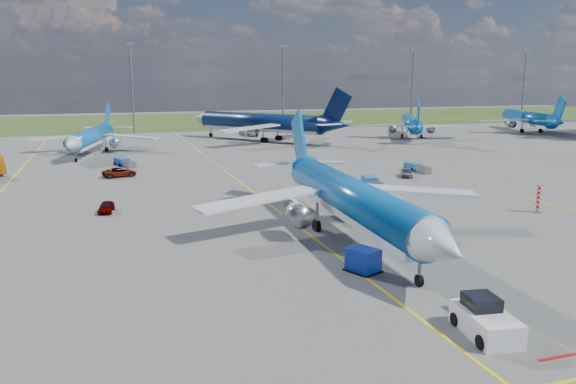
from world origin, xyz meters
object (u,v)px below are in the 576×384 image
object	(u,v)px
bg_jet_n	(261,141)
bg_jet_nnw	(93,153)
service_car_c	(407,173)
warning_post	(539,198)
bg_jet_ene	(527,132)
uld_container	(363,260)
baggage_tug_e	(417,168)
main_airliner	(350,236)
service_car_a	(106,207)
bg_jet_ne	(411,137)
baggage_tug_c	(124,163)
pushback_tug	(485,320)
service_car_b	(120,172)
baggage_tug_w	(372,183)

from	to	relation	value
bg_jet_n	bg_jet_nnw	bearing A→B (deg)	-21.29
service_car_c	warning_post	bearing A→B (deg)	-55.78
warning_post	bg_jet_ene	bearing A→B (deg)	49.88
uld_container	service_car_c	size ratio (longest dim) A/B	0.53
warning_post	baggage_tug_e	world-z (taller)	warning_post
uld_container	main_airliner	bearing A→B (deg)	47.43
service_car_a	warning_post	bearing A→B (deg)	-8.31
bg_jet_nnw	bg_jet_ne	size ratio (longest dim) A/B	0.95
warning_post	bg_jet_n	xyz separation A→B (m)	(-9.70, 75.44, -1.50)
baggage_tug_c	warning_post	bearing A→B (deg)	-71.37
pushback_tug	service_car_b	bearing A→B (deg)	114.34
warning_post	bg_jet_nnw	size ratio (longest dim) A/B	0.09
bg_jet_ene	service_car_b	xyz separation A→B (m)	(-103.98, -37.97, 0.66)
pushback_tug	bg_jet_n	bearing A→B (deg)	89.37
warning_post	bg_jet_nnw	distance (m)	79.03
uld_container	service_car_b	world-z (taller)	uld_container
baggage_tug_c	bg_jet_ene	bearing A→B (deg)	-7.37
uld_container	baggage_tug_c	xyz separation A→B (m)	(-14.85, 57.45, -0.30)
baggage_tug_c	service_car_b	bearing A→B (deg)	-118.11
bg_jet_nnw	bg_jet_ne	bearing A→B (deg)	18.64
uld_container	baggage_tug_e	size ratio (longest dim) A/B	0.40
service_car_c	baggage_tug_c	bearing A→B (deg)	177.96
uld_container	service_car_a	xyz separation A→B (m)	(-17.83, 25.24, -0.27)
bg_jet_ene	main_airliner	distance (m)	114.36
bg_jet_ne	baggage_tug_e	world-z (taller)	bg_jet_ne
baggage_tug_w	baggage_tug_e	size ratio (longest dim) A/B	1.04
baggage_tug_c	baggage_tug_e	xyz separation A→B (m)	(42.03, -19.22, -0.01)
bg_jet_nnw	service_car_a	distance (m)	50.42
baggage_tug_w	bg_jet_ne	bearing A→B (deg)	65.29
bg_jet_n	uld_container	xyz separation A→B (m)	(-15.92, -86.53, 0.86)
pushback_tug	baggage_tug_w	bearing A→B (deg)	79.44
pushback_tug	service_car_a	world-z (taller)	pushback_tug
warning_post	service_car_a	distance (m)	45.71
bg_jet_ene	main_airliner	size ratio (longest dim) A/B	1.00
bg_jet_nnw	service_car_b	world-z (taller)	bg_jet_nnw
warning_post	service_car_b	size ratio (longest dim) A/B	0.63
pushback_tug	service_car_b	xyz separation A→B (m)	(-17.80, 58.75, -0.17)
bg_jet_ne	pushback_tug	bearing A→B (deg)	87.67
warning_post	uld_container	size ratio (longest dim) A/B	1.40
service_car_a	uld_container	bearing A→B (deg)	-45.04
baggage_tug_w	uld_container	bearing A→B (deg)	-107.64
bg_jet_ene	baggage_tug_w	distance (m)	91.87
bg_jet_nnw	main_airliner	xyz separation A→B (m)	(22.99, -66.69, 0.00)
bg_jet_ene	main_airliner	world-z (taller)	bg_jet_ene
bg_jet_nnw	baggage_tug_w	bearing A→B (deg)	-40.12
service_car_b	bg_jet_ne	bearing A→B (deg)	-76.67
warning_post	bg_jet_nnw	bearing A→B (deg)	125.26
uld_container	baggage_tug_c	size ratio (longest dim) A/B	0.39
baggage_tug_c	baggage_tug_e	size ratio (longest dim) A/B	1.03
bg_jet_nnw	bg_jet_ne	xyz separation A→B (m)	(72.34, 7.67, 0.00)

